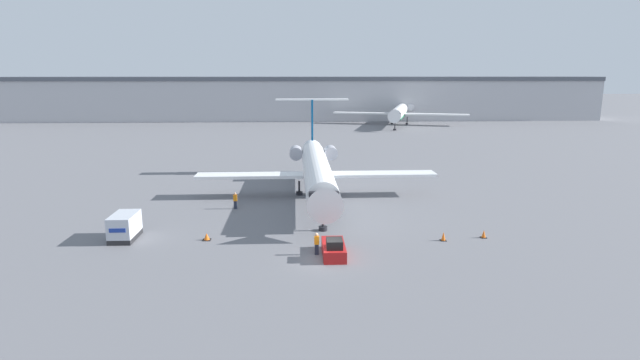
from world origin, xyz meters
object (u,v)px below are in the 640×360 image
object	(u,v)px
pushback_tug	(334,249)
airplane_parked_far_left	(400,111)
traffic_cone_mid	(484,234)
luggage_cart	(125,227)
worker_near_tug	(317,243)
airplane_main	(317,169)
worker_by_wing	(235,200)
traffic_cone_left	(207,237)
traffic_cone_right	(443,237)

from	to	relation	value
pushback_tug	airplane_parked_far_left	distance (m)	105.18
pushback_tug	traffic_cone_mid	size ratio (longest dim) A/B	5.74
luggage_cart	airplane_parked_far_left	xyz separation A→B (m)	(43.95, 97.04, 2.62)
pushback_tug	worker_near_tug	bearing A→B (deg)	167.09
pushback_tug	airplane_parked_far_left	size ratio (longest dim) A/B	0.11
airplane_main	pushback_tug	world-z (taller)	airplane_main
worker_near_tug	pushback_tug	bearing A→B (deg)	-12.91
airplane_main	traffic_cone_mid	xyz separation A→B (m)	(14.44, -15.79, -2.98)
luggage_cart	worker_by_wing	size ratio (longest dim) A/B	1.98
traffic_cone_left	airplane_parked_far_left	xyz separation A→B (m)	(36.67, 97.61, 3.47)
traffic_cone_left	traffic_cone_right	world-z (taller)	traffic_cone_right
traffic_cone_left	airplane_parked_far_left	bearing A→B (deg)	69.41
pushback_tug	airplane_main	bearing A→B (deg)	91.93
traffic_cone_left	luggage_cart	bearing A→B (deg)	175.48
worker_by_wing	airplane_parked_far_left	world-z (taller)	airplane_parked_far_left
airplane_main	worker_by_wing	bearing A→B (deg)	-150.66
traffic_cone_mid	luggage_cart	bearing A→B (deg)	178.18
worker_by_wing	traffic_cone_mid	bearing A→B (deg)	-24.54
airplane_main	pushback_tug	size ratio (longest dim) A/B	7.75
luggage_cart	traffic_cone_mid	bearing A→B (deg)	-1.82
worker_by_wing	luggage_cart	bearing A→B (deg)	-131.43
pushback_tug	traffic_cone_left	xyz separation A→B (m)	(-10.97, 4.33, -0.31)
pushback_tug	worker_near_tug	xyz separation A→B (m)	(-1.36, 0.31, 0.37)
pushback_tug	airplane_parked_far_left	bearing A→B (deg)	75.85
airplane_main	traffic_cone_mid	distance (m)	21.60
traffic_cone_mid	airplane_parked_far_left	bearing A→B (deg)	83.07
luggage_cart	airplane_parked_far_left	bearing A→B (deg)	65.63
traffic_cone_left	traffic_cone_right	distance (m)	20.93
luggage_cart	traffic_cone_right	world-z (taller)	luggage_cart
worker_near_tug	traffic_cone_right	xyz separation A→B (m)	(11.30, 2.97, -0.60)
traffic_cone_left	airplane_parked_far_left	distance (m)	104.33
luggage_cart	traffic_cone_right	xyz separation A→B (m)	(28.19, -1.63, -0.77)
luggage_cart	airplane_parked_far_left	size ratio (longest dim) A/B	0.10
airplane_main	traffic_cone_left	xyz separation A→B (m)	(-10.31, -15.35, -3.03)
luggage_cart	worker_near_tug	size ratio (longest dim) A/B	1.96
pushback_tug	worker_by_wing	bearing A→B (deg)	123.57
worker_near_tug	traffic_cone_mid	world-z (taller)	worker_near_tug
worker_near_tug	airplane_main	bearing A→B (deg)	87.93
traffic_cone_mid	traffic_cone_right	bearing A→B (deg)	-170.95
worker_by_wing	traffic_cone_right	bearing A→B (deg)	-29.99
airplane_main	traffic_cone_mid	bearing A→B (deg)	-47.57
airplane_main	traffic_cone_right	world-z (taller)	airplane_main
worker_by_wing	airplane_parked_far_left	size ratio (longest dim) A/B	0.05
pushback_tug	traffic_cone_right	world-z (taller)	pushback_tug
traffic_cone_mid	airplane_parked_far_left	world-z (taller)	airplane_parked_far_left
airplane_parked_far_left	traffic_cone_right	bearing A→B (deg)	-99.08
worker_near_tug	worker_by_wing	world-z (taller)	worker_near_tug
airplane_main	worker_near_tug	bearing A→B (deg)	-92.07
worker_near_tug	airplane_parked_far_left	distance (m)	105.21
traffic_cone_right	airplane_parked_far_left	world-z (taller)	airplane_parked_far_left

